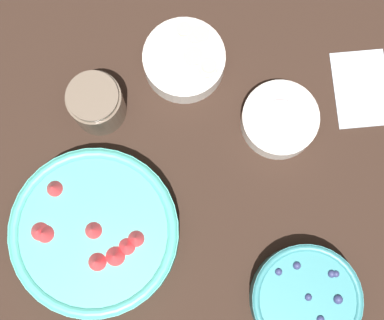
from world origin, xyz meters
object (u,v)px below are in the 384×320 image
at_px(bowl_cream, 280,119).
at_px(jar_chocolate, 97,104).
at_px(bowl_strawberries, 95,233).
at_px(bowl_blueberries, 306,300).
at_px(bowl_bananas, 185,60).

relative_size(bowl_cream, jar_chocolate, 1.37).
distance_m(bowl_strawberries, bowl_blueberries, 0.34).
relative_size(bowl_bananas, bowl_cream, 1.09).
height_order(bowl_blueberries, jar_chocolate, jar_chocolate).
relative_size(bowl_strawberries, bowl_blueberries, 1.56).
bearing_deg(bowl_bananas, bowl_strawberries, 169.35).
height_order(bowl_strawberries, bowl_bananas, bowl_strawberries).
xyz_separation_m(bowl_bananas, jar_chocolate, (-0.11, 0.11, 0.01)).
height_order(bowl_strawberries, jar_chocolate, jar_chocolate).
bearing_deg(bowl_cream, bowl_blueberries, -158.19).
distance_m(bowl_bananas, bowl_cream, 0.18).
relative_size(bowl_strawberries, bowl_bananas, 1.93).
relative_size(bowl_blueberries, bowl_bananas, 1.24).
height_order(bowl_cream, jar_chocolate, jar_chocolate).
height_order(bowl_strawberries, bowl_cream, bowl_strawberries).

